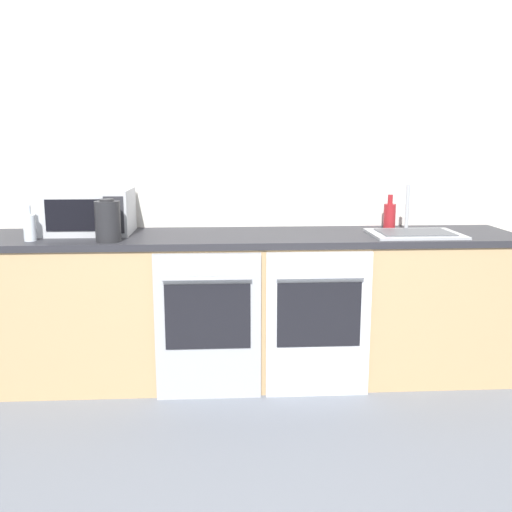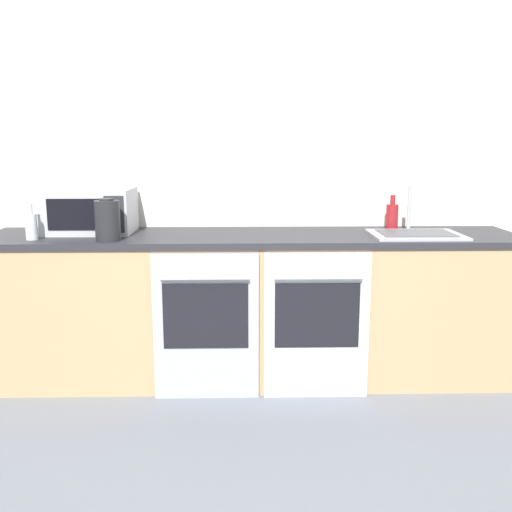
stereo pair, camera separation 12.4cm
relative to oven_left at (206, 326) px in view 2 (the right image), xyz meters
name	(u,v)px [view 2 (the right image)]	position (x,y,z in m)	size (l,w,h in m)	color
wall_back	(251,171)	(0.27, 0.70, 0.86)	(10.00, 0.06, 2.60)	silver
counter_back	(252,306)	(0.27, 0.35, 0.02)	(3.32, 0.68, 0.93)	tan
oven_left	(206,326)	(0.00, 0.00, 0.00)	(0.61, 0.06, 0.87)	#A8AAAF
oven_right	(317,325)	(0.64, 0.00, 0.00)	(0.61, 0.06, 0.87)	silver
microwave	(90,211)	(-0.75, 0.44, 0.62)	(0.53, 0.39, 0.28)	#B7BABF
bottle_clear	(31,226)	(-1.02, 0.17, 0.56)	(0.07, 0.07, 0.21)	silver
bottle_red	(392,215)	(1.21, 0.57, 0.57)	(0.08, 0.08, 0.22)	maroon
kettle	(107,220)	(-0.57, 0.12, 0.60)	(0.14, 0.14, 0.25)	#232326
sink	(416,233)	(1.27, 0.26, 0.50)	(0.55, 0.41, 0.30)	#A8AAAF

